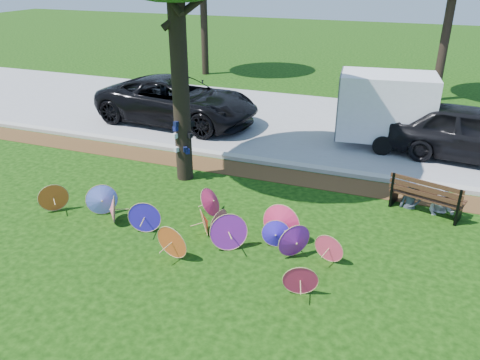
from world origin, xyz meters
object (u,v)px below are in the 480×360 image
(cargo_trailer, at_px, (386,106))
(park_bench, at_px, (427,195))
(person_right, at_px, (445,188))
(black_van, at_px, (178,101))
(dark_pickup, at_px, (474,134))
(person_left, at_px, (413,183))
(parasol_pile, at_px, (203,223))

(cargo_trailer, distance_m, park_bench, 4.62)
(person_right, bearing_deg, black_van, 172.24)
(park_bench, bearing_deg, person_right, 24.63)
(black_van, distance_m, dark_pickup, 9.89)
(dark_pickup, distance_m, person_right, 3.96)
(dark_pickup, height_order, person_right, dark_pickup)
(cargo_trailer, distance_m, person_left, 4.44)
(person_left, bearing_deg, black_van, 153.95)
(parasol_pile, bearing_deg, black_van, 121.20)
(person_left, bearing_deg, park_bench, -8.49)
(black_van, xyz_separation_m, cargo_trailer, (7.28, 0.24, 0.47))
(person_left, bearing_deg, cargo_trailer, 103.89)
(parasol_pile, distance_m, park_bench, 5.35)
(cargo_trailer, relative_size, person_right, 2.23)
(park_bench, bearing_deg, black_van, 171.45)
(black_van, height_order, person_right, black_van)
(person_right, bearing_deg, cargo_trailer, 128.87)
(parasol_pile, xyz_separation_m, black_van, (-4.27, 7.04, 0.47))
(person_right, bearing_deg, parasol_pile, -131.57)
(park_bench, bearing_deg, person_left, -171.63)
(park_bench, xyz_separation_m, person_right, (0.35, 0.05, 0.20))
(park_bench, height_order, person_left, person_left)
(parasol_pile, height_order, dark_pickup, dark_pickup)
(black_van, bearing_deg, cargo_trailer, -83.92)
(cargo_trailer, relative_size, person_left, 2.19)
(parasol_pile, relative_size, black_van, 1.20)
(person_right, bearing_deg, park_bench, -155.69)
(parasol_pile, bearing_deg, dark_pickup, 50.78)
(park_bench, distance_m, person_left, 0.41)
(cargo_trailer, bearing_deg, dark_pickup, -14.96)
(parasol_pile, bearing_deg, person_left, 36.47)
(parasol_pile, bearing_deg, cargo_trailer, 67.55)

